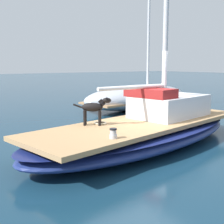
# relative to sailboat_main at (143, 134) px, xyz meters

# --- Properties ---
(ground_plane) EXTENTS (120.00, 120.00, 0.00)m
(ground_plane) POSITION_rel_sailboat_main_xyz_m (0.00, 0.00, -0.34)
(ground_plane) COLOR #143347
(sailboat_main) EXTENTS (3.59, 7.54, 0.66)m
(sailboat_main) POSITION_rel_sailboat_main_xyz_m (0.00, 0.00, 0.00)
(sailboat_main) COLOR navy
(sailboat_main) RESTS_ON ground
(cabin_house) EXTENTS (1.72, 2.41, 0.84)m
(cabin_house) POSITION_rel_sailboat_main_xyz_m (-0.18, 1.10, 0.67)
(cabin_house) COLOR silver
(cabin_house) RESTS_ON sailboat_main
(dog_black) EXTENTS (0.64, 0.80, 0.70)m
(dog_black) POSITION_rel_sailboat_main_xyz_m (-0.38, -1.26, 0.75)
(dog_black) COLOR black
(dog_black) RESTS_ON sailboat_main
(deck_winch) EXTENTS (0.16, 0.16, 0.21)m
(deck_winch) POSITION_rel_sailboat_main_xyz_m (0.99, -1.69, 0.42)
(deck_winch) COLOR #B7B7BC
(deck_winch) RESTS_ON sailboat_main
(coiled_rope) EXTENTS (0.32, 0.32, 0.04)m
(coiled_rope) POSITION_rel_sailboat_main_xyz_m (-0.41, -1.07, 0.35)
(coiled_rope) COLOR beige
(coiled_rope) RESTS_ON sailboat_main
(moored_boat_port_side) EXTENTS (3.12, 6.63, 6.61)m
(moored_boat_port_side) POSITION_rel_sailboat_main_xyz_m (-5.13, 4.32, 0.26)
(moored_boat_port_side) COLOR #B2B7C1
(moored_boat_port_side) RESTS_ON ground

